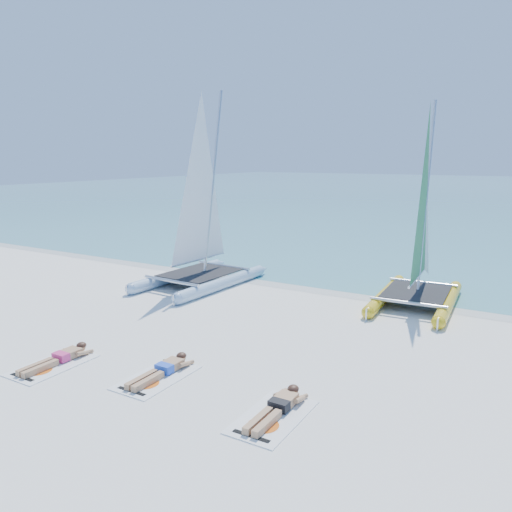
{
  "coord_description": "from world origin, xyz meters",
  "views": [
    {
      "loc": [
        6.33,
        -10.27,
        4.57
      ],
      "look_at": [
        -0.44,
        1.2,
        1.9
      ],
      "focal_mm": 35.0,
      "sensor_mm": 36.0,
      "label": 1
    }
  ],
  "objects": [
    {
      "name": "wet_sand_strip",
      "position": [
        0.0,
        5.5,
        0.0
      ],
      "size": [
        140.0,
        1.4,
        0.01
      ],
      "primitive_type": "cube",
      "color": "silver",
      "rests_on": "ground"
    },
    {
      "name": "towel_c",
      "position": [
        2.45,
        -3.1,
        0.01
      ],
      "size": [
        1.0,
        1.85,
        0.02
      ],
      "primitive_type": "cube",
      "color": "white",
      "rests_on": "ground"
    },
    {
      "name": "sea",
      "position": [
        0.0,
        63.0,
        0.01
      ],
      "size": [
        140.0,
        115.0,
        0.01
      ],
      "primitive_type": "cube",
      "color": "#76C4C5",
      "rests_on": "ground"
    },
    {
      "name": "sunbather_c",
      "position": [
        2.45,
        -2.91,
        0.12
      ],
      "size": [
        0.37,
        1.73,
        0.26
      ],
      "color": "tan",
      "rests_on": "towel_c"
    },
    {
      "name": "catamaran_blue",
      "position": [
        -4.32,
        3.9,
        2.13
      ],
      "size": [
        2.77,
        5.36,
        7.14
      ],
      "rotation": [
        0.0,
        0.0,
        -0.05
      ],
      "color": "#A9C9DF",
      "rests_on": "ground"
    },
    {
      "name": "catamaran_yellow",
      "position": [
        2.96,
        5.76,
        2.05
      ],
      "size": [
        2.55,
        5.18,
        6.52
      ],
      "rotation": [
        0.0,
        0.0,
        0.06
      ],
      "color": "orange",
      "rests_on": "ground"
    },
    {
      "name": "towel_b",
      "position": [
        -0.42,
        -2.92,
        0.01
      ],
      "size": [
        1.0,
        1.85,
        0.02
      ],
      "primitive_type": "cube",
      "color": "white",
      "rests_on": "ground"
    },
    {
      "name": "sunbather_a",
      "position": [
        -2.85,
        -3.43,
        0.12
      ],
      "size": [
        0.37,
        1.73,
        0.26
      ],
      "color": "tan",
      "rests_on": "towel_a"
    },
    {
      "name": "sunbather_b",
      "position": [
        -0.42,
        -2.73,
        0.12
      ],
      "size": [
        0.37,
        1.73,
        0.26
      ],
      "color": "tan",
      "rests_on": "towel_b"
    },
    {
      "name": "towel_a",
      "position": [
        -2.85,
        -3.62,
        0.01
      ],
      "size": [
        1.0,
        1.85,
        0.02
      ],
      "primitive_type": "cube",
      "color": "white",
      "rests_on": "ground"
    },
    {
      "name": "ground",
      "position": [
        0.0,
        0.0,
        0.0
      ],
      "size": [
        140.0,
        140.0,
        0.0
      ],
      "primitive_type": "plane",
      "color": "white",
      "rests_on": "ground"
    }
  ]
}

